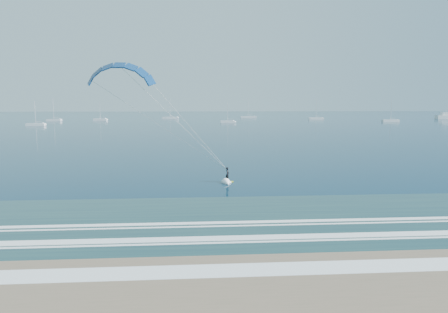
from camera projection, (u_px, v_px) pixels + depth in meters
ground at (270, 267)px, 25.18m from camera, size 900.00×900.00×0.00m
kitesurfer_rig at (177, 122)px, 46.93m from camera, size 18.05×9.51×15.72m
motor_yacht at (447, 116)px, 257.33m from camera, size 15.19×4.05×6.25m
sailboat_0 at (36, 124)px, 177.41m from camera, size 8.07×2.40×11.07m
sailboat_1 at (100, 120)px, 228.49m from camera, size 7.60×2.40×10.59m
sailboat_2 at (170, 118)px, 256.91m from camera, size 10.08×2.40×13.40m
sailboat_3 at (228, 122)px, 202.87m from camera, size 7.27×2.40×10.28m
sailboat_4 at (248, 117)px, 269.97m from camera, size 10.05×2.40×13.49m
sailboat_5 at (316, 118)px, 245.41m from camera, size 9.01×2.40×12.26m
sailboat_6 at (390, 121)px, 215.55m from camera, size 9.20×2.40×12.40m
sailboat_7 at (54, 120)px, 221.36m from camera, size 8.03×2.40×12.95m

